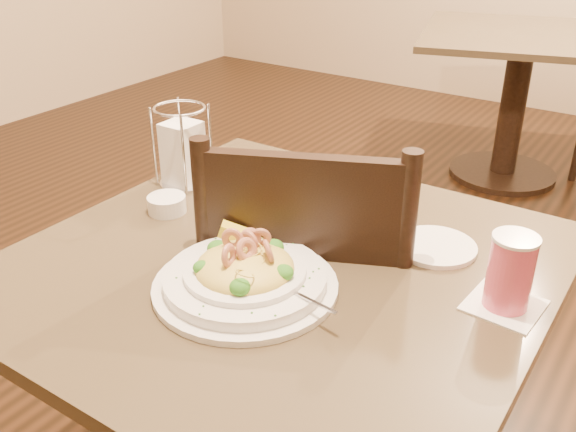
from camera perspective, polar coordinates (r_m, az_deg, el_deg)
The scene contains 9 objects.
main_table at distance 1.28m, azimuth -0.51°, elevation -12.53°, with size 0.90×0.90×0.72m.
background_table at distance 3.29m, azimuth 19.69°, elevation 11.26°, with size 1.12×1.12×0.72m.
dining_chair_near at distance 1.40m, azimuth 1.97°, elevation -8.50°, with size 0.56×0.56×0.93m.
pasta_bowl at distance 1.06m, azimuth -3.83°, elevation -5.18°, with size 0.34×0.31×0.10m.
drink_glass at distance 1.06m, azimuth 19.14°, elevation -4.77°, with size 0.12×0.12×0.13m.
bread_basket at distance 1.30m, azimuth 1.13°, elevation 1.02°, with size 0.22×0.20×0.06m.
napkin_caddy at distance 1.44m, azimuth -9.33°, elevation 5.70°, with size 0.11×0.11×0.18m.
side_plate at distance 1.22m, azimuth 12.96°, elevation -2.67°, with size 0.15×0.15×0.01m, color white.
butter_ramekin at distance 1.34m, azimuth -10.72°, elevation 1.05°, with size 0.08×0.08×0.03m, color white.
Camera 1 is at (0.56, -0.81, 1.31)m, focal length 40.00 mm.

